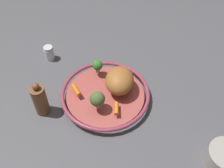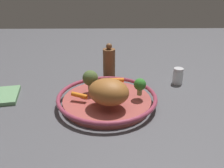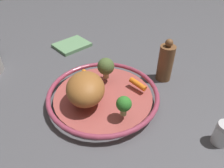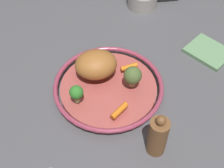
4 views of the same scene
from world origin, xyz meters
TOP-DOWN VIEW (x-y plane):
  - ground_plane at (0.00, 0.00)m, footprint 2.60×2.60m
  - serving_bowl at (0.00, 0.00)m, footprint 0.34×0.34m
  - roast_chicken_piece at (0.06, 0.01)m, footprint 0.15×0.16m
  - baby_carrot_center at (-0.11, 0.03)m, footprint 0.03×0.06m
  - baby_carrot_left at (0.02, -0.09)m, footprint 0.03×0.06m
  - broccoli_floret_small at (-0.04, -0.06)m, footprint 0.06×0.06m
  - broccoli_floret_large at (-0.00, 0.11)m, footprint 0.04×0.04m
  - salt_shaker at (-0.18, 0.29)m, footprint 0.04×0.04m
  - pepper_mill at (-0.24, 0.01)m, footprint 0.05×0.05m

SIDE VIEW (x-z plane):
  - ground_plane at x=0.00m, z-range 0.00..0.00m
  - serving_bowl at x=0.00m, z-range 0.00..0.04m
  - salt_shaker at x=-0.18m, z-range 0.00..0.07m
  - baby_carrot_left at x=0.02m, z-range 0.03..0.06m
  - baby_carrot_center at x=-0.11m, z-range 0.04..0.06m
  - pepper_mill at x=-0.24m, z-range -0.01..0.14m
  - broccoli_floret_large at x=0.00m, z-range 0.04..0.10m
  - roast_chicken_piece at x=0.06m, z-range 0.04..0.12m
  - broccoli_floret_small at x=-0.04m, z-range 0.04..0.12m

